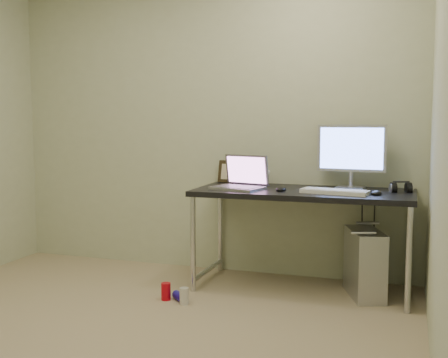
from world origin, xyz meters
TOP-DOWN VIEW (x-y plane):
  - floor at (0.00, 0.00)m, footprint 3.50×3.50m
  - wall_back at (0.00, 1.75)m, footprint 3.50×0.02m
  - wall_right at (1.75, 0.00)m, footprint 0.02×3.50m
  - desk at (0.87, 1.40)m, footprint 1.59×0.70m
  - tower_computer at (1.33, 1.38)m, footprint 0.34×0.50m
  - cable_a at (1.28, 1.70)m, footprint 0.01×0.16m
  - cable_b at (1.37, 1.68)m, footprint 0.02×0.11m
  - can_red at (0.01, 0.84)m, footprint 0.09×0.09m
  - can_white at (0.17, 0.80)m, footprint 0.08×0.08m
  - can_blue at (0.10, 0.86)m, footprint 0.12×0.12m
  - laptop at (0.41, 1.34)m, footprint 0.42×0.37m
  - monitor at (1.19, 1.61)m, footprint 0.51×0.16m
  - keyboard at (1.12, 1.27)m, footprint 0.49×0.23m
  - mouse_right at (1.40, 1.30)m, footprint 0.08×0.12m
  - mouse_left at (0.73, 1.31)m, footprint 0.08×0.12m
  - headphones at (1.56, 1.50)m, footprint 0.17×0.10m
  - picture_frame at (0.22, 1.69)m, footprint 0.23×0.09m
  - webcam at (0.53, 1.66)m, footprint 0.04×0.03m

SIDE VIEW (x-z plane):
  - floor at x=0.00m, z-range 0.00..0.00m
  - can_blue at x=0.10m, z-range 0.00..0.06m
  - can_white at x=0.17m, z-range 0.00..0.12m
  - can_red at x=0.01m, z-range 0.00..0.12m
  - tower_computer at x=1.33m, z-range -0.01..0.50m
  - cable_b at x=1.37m, z-range 0.02..0.74m
  - cable_a at x=1.28m, z-range 0.06..0.74m
  - desk at x=0.87m, z-range 0.30..1.05m
  - keyboard at x=1.12m, z-range 0.75..0.78m
  - mouse_right at x=1.40m, z-range 0.75..0.79m
  - mouse_left at x=0.73m, z-range 0.75..0.79m
  - headphones at x=1.56m, z-range 0.73..0.83m
  - laptop at x=0.41m, z-range 0.68..0.93m
  - webcam at x=0.53m, z-range 0.78..0.90m
  - picture_frame at x=0.22m, z-range 0.75..0.93m
  - monitor at x=1.19m, z-range 0.79..1.27m
  - wall_back at x=0.00m, z-range 0.00..2.50m
  - wall_right at x=1.75m, z-range 0.00..2.50m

